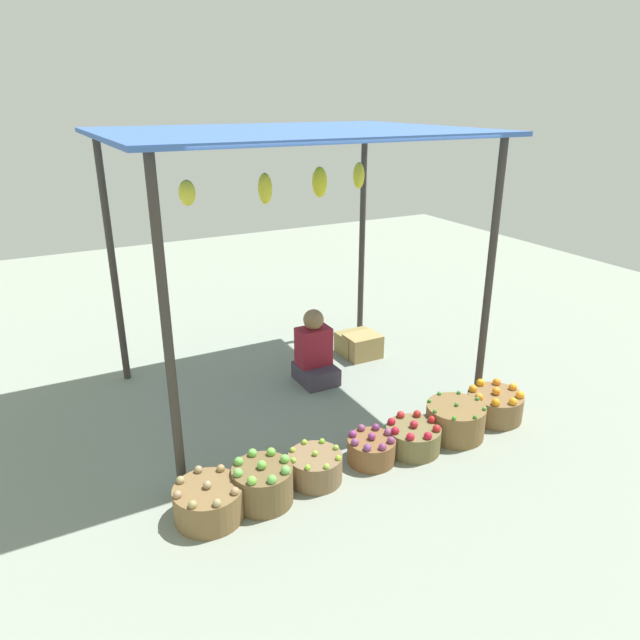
{
  "coord_description": "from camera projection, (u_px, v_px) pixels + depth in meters",
  "views": [
    {
      "loc": [
        -2.22,
        -4.75,
        2.77
      ],
      "look_at": [
        0.0,
        -0.56,
        0.95
      ],
      "focal_mm": 32.63,
      "sensor_mm": 36.0,
      "label": 1
    }
  ],
  "objects": [
    {
      "name": "ground_plane",
      "position": [
        294.0,
        390.0,
        5.88
      ],
      "size": [
        14.0,
        14.0,
        0.0
      ],
      "primitive_type": "plane",
      "color": "gray"
    },
    {
      "name": "market_stall_structure",
      "position": [
        290.0,
        154.0,
        5.05
      ],
      "size": [
        3.18,
        2.44,
        2.52
      ],
      "color": "#38332D",
      "rests_on": "ground"
    },
    {
      "name": "vendor_person",
      "position": [
        315.0,
        354.0,
        5.98
      ],
      "size": [
        0.36,
        0.44,
        0.78
      ],
      "color": "#3E3745",
      "rests_on": "ground"
    },
    {
      "name": "basket_potatoes",
      "position": [
        209.0,
        502.0,
        4.06
      ],
      "size": [
        0.49,
        0.49,
        0.3
      ],
      "color": "brown",
      "rests_on": "ground"
    },
    {
      "name": "basket_green_apples",
      "position": [
        263.0,
        484.0,
        4.22
      ],
      "size": [
        0.44,
        0.44,
        0.34
      ],
      "color": "brown",
      "rests_on": "ground"
    },
    {
      "name": "basket_limes",
      "position": [
        315.0,
        467.0,
        4.47
      ],
      "size": [
        0.42,
        0.42,
        0.26
      ],
      "color": "brown",
      "rests_on": "ground"
    },
    {
      "name": "basket_purple_onions",
      "position": [
        371.0,
        449.0,
        4.7
      ],
      "size": [
        0.39,
        0.39,
        0.26
      ],
      "color": "brown",
      "rests_on": "ground"
    },
    {
      "name": "basket_red_apples",
      "position": [
        413.0,
        438.0,
        4.85
      ],
      "size": [
        0.46,
        0.46,
        0.27
      ],
      "color": "brown",
      "rests_on": "ground"
    },
    {
      "name": "basket_green_chilies",
      "position": [
        455.0,
        420.0,
        5.05
      ],
      "size": [
        0.51,
        0.51,
        0.32
      ],
      "color": "brown",
      "rests_on": "ground"
    },
    {
      "name": "basket_oranges",
      "position": [
        495.0,
        405.0,
        5.34
      ],
      "size": [
        0.5,
        0.5,
        0.31
      ],
      "color": "brown",
      "rests_on": "ground"
    },
    {
      "name": "wooden_crate_near_vendor",
      "position": [
        356.0,
        343.0,
        6.7
      ],
      "size": [
        0.41,
        0.32,
        0.24
      ],
      "primitive_type": "cube",
      "color": "olive",
      "rests_on": "ground"
    },
    {
      "name": "wooden_crate_stacked_rear",
      "position": [
        363.0,
        346.0,
        6.58
      ],
      "size": [
        0.38,
        0.29,
        0.27
      ],
      "primitive_type": "cube",
      "color": "#A68850",
      "rests_on": "ground"
    }
  ]
}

